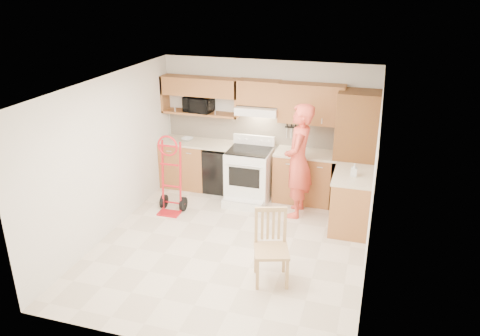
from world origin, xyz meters
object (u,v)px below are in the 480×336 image
at_px(microwave, 199,104).
at_px(dining_chair, 271,248).
at_px(hand_truck, 170,179).
at_px(range, 248,171).
at_px(person, 298,161).

relative_size(microwave, dining_chair, 0.52).
distance_m(hand_truck, dining_chair, 2.62).
distance_m(range, dining_chair, 2.53).
height_order(person, hand_truck, person).
bearing_deg(range, person, -16.60).
xyz_separation_m(range, hand_truck, (-1.17, -0.85, 0.06)).
relative_size(microwave, person, 0.27).
height_order(range, person, person).
bearing_deg(range, hand_truck, -144.16).
bearing_deg(range, dining_chair, -67.18).
distance_m(person, hand_truck, 2.22).
height_order(microwave, person, person).
height_order(range, hand_truck, hand_truck).
distance_m(range, person, 1.07).
bearing_deg(microwave, range, -15.57).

